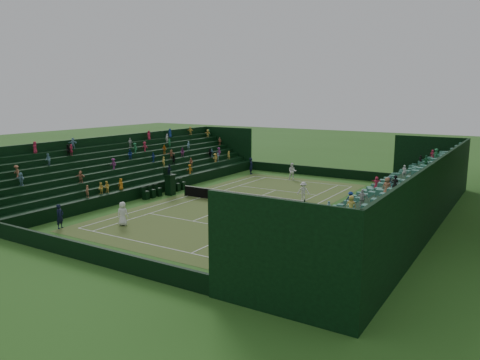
{
  "coord_description": "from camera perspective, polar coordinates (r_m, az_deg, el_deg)",
  "views": [
    {
      "loc": [
        19.91,
        -31.96,
        8.96
      ],
      "look_at": [
        0.0,
        0.0,
        2.0
      ],
      "focal_mm": 35.0,
      "sensor_mm": 36.0,
      "label": 1
    }
  ],
  "objects": [
    {
      "name": "north_grandstand",
      "position": [
        33.6,
        18.68,
        -2.83
      ],
      "size": [
        6.6,
        32.0,
        4.9
      ],
      "color": "black",
      "rests_on": "ground"
    },
    {
      "name": "perimeter_wall_north",
      "position": [
        52.51,
        9.21,
        1.06
      ],
      "size": [
        17.17,
        0.2,
        1.0
      ],
      "primitive_type": "cube",
      "color": "black",
      "rests_on": "ground"
    },
    {
      "name": "south_grandstand",
      "position": [
        46.23,
        -13.44,
        0.96
      ],
      "size": [
        6.6,
        32.0,
        4.9
      ],
      "color": "black",
      "rests_on": "ground"
    },
    {
      "name": "line_judge_north",
      "position": [
        52.82,
        1.38,
        1.73
      ],
      "size": [
        0.66,
        0.8,
        1.87
      ],
      "primitive_type": "imported",
      "rotation": [
        0.0,
        0.0,
        1.93
      ],
      "color": "black",
      "rests_on": "ground"
    },
    {
      "name": "courtside_chairs",
      "position": [
        42.8,
        -9.13,
        -1.2
      ],
      "size": [
        0.49,
        5.46,
        1.06
      ],
      "color": "black",
      "rests_on": "ground"
    },
    {
      "name": "player_near_east",
      "position": [
        34.05,
        -1.25,
        -3.09
      ],
      "size": [
        0.84,
        0.82,
        1.95
      ],
      "primitive_type": "imported",
      "rotation": [
        0.0,
        0.0,
        3.87
      ],
      "color": "white",
      "rests_on": "ground"
    },
    {
      "name": "player_near_west",
      "position": [
        33.21,
        -14.11,
        -4.0
      ],
      "size": [
        0.95,
        0.78,
        1.68
      ],
      "primitive_type": "imported",
      "rotation": [
        0.0,
        0.0,
        3.49
      ],
      "color": "white",
      "rests_on": "ground"
    },
    {
      "name": "ground",
      "position": [
        38.71,
        -0.0,
        -2.91
      ],
      "size": [
        160.0,
        160.0,
        0.0
      ],
      "primitive_type": "plane",
      "color": "#30631F",
      "rests_on": "ground"
    },
    {
      "name": "tennis_net",
      "position": [
        38.59,
        -0.0,
        -2.15
      ],
      "size": [
        11.67,
        0.1,
        1.06
      ],
      "color": "black",
      "rests_on": "ground"
    },
    {
      "name": "umpire_chair",
      "position": [
        42.31,
        -8.54,
        -0.23
      ],
      "size": [
        0.88,
        0.88,
        2.78
      ],
      "color": "black",
      "rests_on": "ground"
    },
    {
      "name": "line_judge_south",
      "position": [
        33.78,
        -21.11,
        -4.16
      ],
      "size": [
        0.52,
        0.68,
        1.67
      ],
      "primitive_type": "imported",
      "rotation": [
        0.0,
        0.0,
        1.79
      ],
      "color": "black",
      "rests_on": "ground"
    },
    {
      "name": "player_far_west",
      "position": [
        49.66,
        6.4,
        1.05
      ],
      "size": [
        1.06,
        0.96,
        1.78
      ],
      "primitive_type": "imported",
      "rotation": [
        0.0,
        0.0,
        0.41
      ],
      "color": "white",
      "rests_on": "ground"
    },
    {
      "name": "perimeter_wall_east",
      "position": [
        34.98,
        11.91,
        -3.75
      ],
      "size": [
        0.2,
        31.77,
        1.0
      ],
      "primitive_type": "cube",
      "color": "black",
      "rests_on": "ground"
    },
    {
      "name": "perimeter_wall_south",
      "position": [
        26.95,
        -18.36,
        -8.37
      ],
      "size": [
        17.17,
        0.2,
        1.0
      ],
      "primitive_type": "cube",
      "color": "black",
      "rests_on": "ground"
    },
    {
      "name": "player_far_east",
      "position": [
        40.09,
        7.73,
        -1.37
      ],
      "size": [
        1.18,
        0.96,
        1.6
      ],
      "primitive_type": "imported",
      "rotation": [
        0.0,
        0.0,
        0.42
      ],
      "color": "white",
      "rests_on": "ground"
    },
    {
      "name": "court_surface",
      "position": [
        38.71,
        -0.0,
        -2.91
      ],
      "size": [
        12.97,
        26.77,
        0.01
      ],
      "primitive_type": "cube",
      "color": "#377426",
      "rests_on": "ground"
    },
    {
      "name": "perimeter_wall_west",
      "position": [
        43.58,
        -9.51,
        -0.87
      ],
      "size": [
        0.2,
        31.77,
        1.0
      ],
      "primitive_type": "cube",
      "color": "black",
      "rests_on": "ground"
    }
  ]
}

